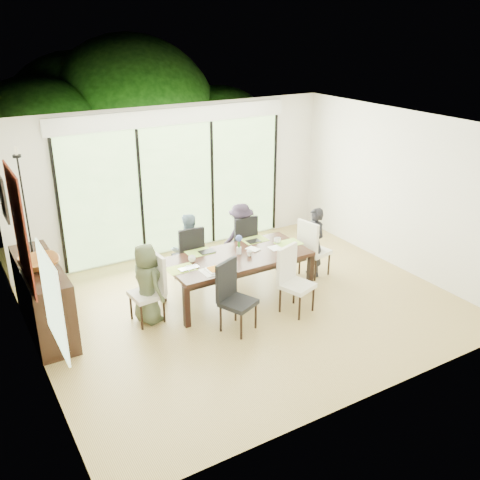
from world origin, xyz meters
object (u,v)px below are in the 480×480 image
chair_far_left (188,253)px  chair_far_right (241,241)px  chair_left_end (146,289)px  vase (239,250)px  table_top (238,257)px  chair_near_left (238,298)px  person_right_end (314,242)px  cup_c (277,241)px  person_far_left (188,249)px  person_left_end (147,284)px  bowl (39,263)px  chair_near_right (297,281)px  cup_a (192,259)px  chair_right_end (315,247)px  person_far_right (241,237)px  laptop (190,269)px  sideboard (43,297)px  cup_b (250,253)px

chair_far_left → chair_far_right: size_ratio=1.00×
chair_left_end → vase: (1.55, 0.05, 0.24)m
table_top → chair_near_left: size_ratio=2.18×
person_right_end → cup_c: person_right_end is taller
person_far_left → cup_c: person_far_left is taller
vase → person_right_end: bearing=-2.0°
person_left_end → person_right_end: bearing=-103.4°
bowl → chair_near_right: bearing=-21.2°
cup_a → bowl: size_ratio=0.22×
chair_far_left → vase: bearing=126.5°
chair_near_left → person_left_end: size_ratio=0.85×
chair_right_end → person_far_right: person_far_right is taller
laptop → sideboard: 2.05m
cup_b → cup_c: size_ratio=0.81×
person_far_right → laptop: 1.68m
chair_near_right → laptop: bearing=131.9°
table_top → person_far_right: (0.55, 0.83, -0.07)m
cup_a → sideboard: (-2.10, 0.36, -0.24)m
bowl → cup_b: bearing=-9.8°
chair_near_right → chair_right_end: bearing=22.7°
person_right_end → bowl: bearing=-90.0°
chair_far_right → person_far_left: bearing=4.8°
chair_far_right → person_far_right: size_ratio=0.85×
chair_left_end → chair_near_left: same height
person_left_end → cup_b: size_ratio=12.90×
chair_near_left → cup_b: size_ratio=11.00×
chair_left_end → chair_near_left: (1.00, -0.87, 0.00)m
person_far_left → vase: person_far_left is taller
chair_near_left → chair_near_right: same height
table_top → cup_a: cup_a is taller
chair_near_right → vase: chair_near_right is taller
chair_near_right → person_far_left: 1.95m
sideboard → laptop: bearing=-17.4°
chair_near_right → cup_a: bearing=121.3°
chair_far_left → bowl: bowl is taller
chair_near_left → person_right_end: (1.98, 0.87, 0.09)m
chair_left_end → chair_near_right: same height
cup_c → cup_b: bearing=-162.9°
person_far_left → cup_c: size_ratio=10.40×
person_left_end → bowl: person_left_end is taller
laptop → person_far_right: bearing=30.6°
chair_right_end → chair_near_left: (-2.00, -0.87, 0.00)m
chair_far_left → bowl: 2.45m
chair_left_end → person_left_end: size_ratio=0.85×
chair_right_end → chair_far_right: bearing=36.9°
chair_far_left → laptop: bearing=71.7°
chair_right_end → person_far_right: size_ratio=0.85×
chair_far_left → chair_near_left: (-0.05, -1.72, 0.00)m
person_left_end → sideboard: bearing=55.4°
table_top → chair_near_left: 1.02m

